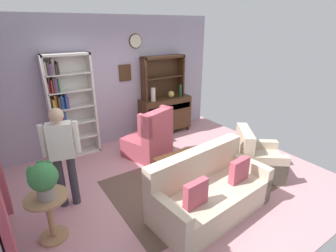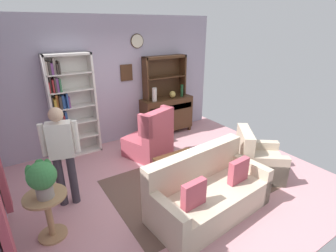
{
  "view_description": "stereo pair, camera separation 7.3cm",
  "coord_description": "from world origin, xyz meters",
  "px_view_note": "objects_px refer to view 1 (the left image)",
  "views": [
    {
      "loc": [
        -2.21,
        -3.25,
        2.6
      ],
      "look_at": [
        0.1,
        0.2,
        0.95
      ],
      "focal_mm": 27.38,
      "sensor_mm": 36.0,
      "label": 1
    },
    {
      "loc": [
        -2.15,
        -3.29,
        2.6
      ],
      "look_at": [
        0.1,
        0.2,
        0.95
      ],
      "focal_mm": 27.38,
      "sensor_mm": 36.0,
      "label": 2
    }
  ],
  "objects_px": {
    "armchair_floral": "(257,160)",
    "plant_stand": "(49,213)",
    "couch_floral": "(209,193)",
    "book_stack": "(187,156)",
    "vase_round": "(171,94)",
    "sideboard": "(165,114)",
    "wingback_chair": "(150,140)",
    "bookshelf": "(68,107)",
    "sideboard_hutch": "(163,71)",
    "person_reading": "(62,152)",
    "bottle_wine": "(180,91)",
    "vase_tall": "(153,95)",
    "potted_plant_large": "(43,178)",
    "coffee_table": "(179,161)"
  },
  "relations": [
    {
      "from": "armchair_floral",
      "to": "plant_stand",
      "type": "height_order",
      "value": "armchair_floral"
    },
    {
      "from": "couch_floral",
      "to": "book_stack",
      "type": "xyz_separation_m",
      "value": [
        0.24,
        0.83,
        0.15
      ]
    },
    {
      "from": "vase_round",
      "to": "armchair_floral",
      "type": "bearing_deg",
      "value": -86.24
    },
    {
      "from": "vase_round",
      "to": "sideboard",
      "type": "bearing_deg",
      "value": 152.83
    },
    {
      "from": "sideboard",
      "to": "vase_round",
      "type": "bearing_deg",
      "value": -27.17
    },
    {
      "from": "vase_round",
      "to": "wingback_chair",
      "type": "height_order",
      "value": "vase_round"
    },
    {
      "from": "bookshelf",
      "to": "sideboard_hutch",
      "type": "bearing_deg",
      "value": 0.65
    },
    {
      "from": "bookshelf",
      "to": "person_reading",
      "type": "xyz_separation_m",
      "value": [
        -0.5,
        -1.64,
        -0.15
      ]
    },
    {
      "from": "bottle_wine",
      "to": "plant_stand",
      "type": "height_order",
      "value": "bottle_wine"
    },
    {
      "from": "sideboard_hutch",
      "to": "vase_tall",
      "type": "relative_size",
      "value": 3.51
    },
    {
      "from": "armchair_floral",
      "to": "potted_plant_large",
      "type": "bearing_deg",
      "value": 172.79
    },
    {
      "from": "couch_floral",
      "to": "wingback_chair",
      "type": "bearing_deg",
      "value": 85.93
    },
    {
      "from": "couch_floral",
      "to": "potted_plant_large",
      "type": "height_order",
      "value": "potted_plant_large"
    },
    {
      "from": "bottle_wine",
      "to": "couch_floral",
      "type": "xyz_separation_m",
      "value": [
        -1.5,
        -2.76,
        -0.76
      ]
    },
    {
      "from": "sideboard_hutch",
      "to": "armchair_floral",
      "type": "xyz_separation_m",
      "value": [
        0.3,
        -2.7,
        -1.27
      ]
    },
    {
      "from": "sideboard",
      "to": "bottle_wine",
      "type": "distance_m",
      "value": 0.69
    },
    {
      "from": "bottle_wine",
      "to": "plant_stand",
      "type": "relative_size",
      "value": 0.46
    },
    {
      "from": "sideboard_hutch",
      "to": "vase_round",
      "type": "distance_m",
      "value": 0.6
    },
    {
      "from": "bookshelf",
      "to": "sideboard",
      "type": "height_order",
      "value": "bookshelf"
    },
    {
      "from": "couch_floral",
      "to": "person_reading",
      "type": "height_order",
      "value": "person_reading"
    },
    {
      "from": "vase_round",
      "to": "coffee_table",
      "type": "height_order",
      "value": "vase_round"
    },
    {
      "from": "potted_plant_large",
      "to": "coffee_table",
      "type": "height_order",
      "value": "potted_plant_large"
    },
    {
      "from": "sideboard_hutch",
      "to": "couch_floral",
      "type": "distance_m",
      "value": 3.4
    },
    {
      "from": "book_stack",
      "to": "bookshelf",
      "type": "bearing_deg",
      "value": 124.03
    },
    {
      "from": "sideboard_hutch",
      "to": "bottle_wine",
      "type": "relative_size",
      "value": 3.7
    },
    {
      "from": "sideboard",
      "to": "book_stack",
      "type": "distance_m",
      "value": 2.19
    },
    {
      "from": "vase_round",
      "to": "bottle_wine",
      "type": "xyz_separation_m",
      "value": [
        0.26,
        -0.02,
        0.06
      ]
    },
    {
      "from": "bottle_wine",
      "to": "armchair_floral",
      "type": "relative_size",
      "value": 0.28
    },
    {
      "from": "bottle_wine",
      "to": "book_stack",
      "type": "bearing_deg",
      "value": -123.11
    },
    {
      "from": "potted_plant_large",
      "to": "person_reading",
      "type": "distance_m",
      "value": 0.7
    },
    {
      "from": "sideboard",
      "to": "bottle_wine",
      "type": "height_order",
      "value": "bottle_wine"
    },
    {
      "from": "couch_floral",
      "to": "coffee_table",
      "type": "xyz_separation_m",
      "value": [
        0.15,
        0.93,
        0.04
      ]
    },
    {
      "from": "book_stack",
      "to": "person_reading",
      "type": "bearing_deg",
      "value": 166.43
    },
    {
      "from": "bottle_wine",
      "to": "armchair_floral",
      "type": "height_order",
      "value": "bottle_wine"
    },
    {
      "from": "bookshelf",
      "to": "vase_tall",
      "type": "xyz_separation_m",
      "value": [
        1.89,
        -0.16,
        0.02
      ]
    },
    {
      "from": "potted_plant_large",
      "to": "person_reading",
      "type": "height_order",
      "value": "person_reading"
    },
    {
      "from": "armchair_floral",
      "to": "vase_round",
      "type": "bearing_deg",
      "value": 93.76
    },
    {
      "from": "plant_stand",
      "to": "sideboard_hutch",
      "type": "bearing_deg",
      "value": 35.47
    },
    {
      "from": "vase_tall",
      "to": "armchair_floral",
      "type": "bearing_deg",
      "value": -74.73
    },
    {
      "from": "wingback_chair",
      "to": "book_stack",
      "type": "xyz_separation_m",
      "value": [
        0.1,
        -1.11,
        0.08
      ]
    },
    {
      "from": "couch_floral",
      "to": "wingback_chair",
      "type": "relative_size",
      "value": 1.78
    },
    {
      "from": "vase_round",
      "to": "bookshelf",
      "type": "bearing_deg",
      "value": 176.44
    },
    {
      "from": "wingback_chair",
      "to": "book_stack",
      "type": "relative_size",
      "value": 4.93
    },
    {
      "from": "vase_tall",
      "to": "coffee_table",
      "type": "bearing_deg",
      "value": -107.33
    },
    {
      "from": "armchair_floral",
      "to": "potted_plant_large",
      "type": "relative_size",
      "value": 2.28
    },
    {
      "from": "coffee_table",
      "to": "vase_round",
      "type": "bearing_deg",
      "value": 59.43
    },
    {
      "from": "sideboard_hutch",
      "to": "bookshelf",
      "type": "bearing_deg",
      "value": -179.35
    },
    {
      "from": "sideboard",
      "to": "wingback_chair",
      "type": "relative_size",
      "value": 1.24
    },
    {
      "from": "person_reading",
      "to": "sideboard",
      "type": "bearing_deg",
      "value": 29.2
    },
    {
      "from": "person_reading",
      "to": "couch_floral",
      "type": "bearing_deg",
      "value": -37.77
    }
  ]
}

